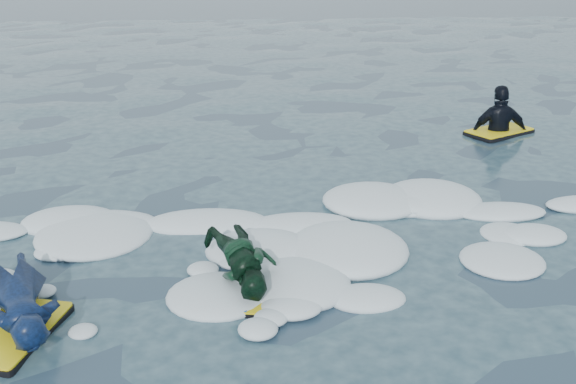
{
  "coord_description": "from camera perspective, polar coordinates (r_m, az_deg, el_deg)",
  "views": [
    {
      "loc": [
        0.46,
        -6.2,
        3.19
      ],
      "look_at": [
        1.03,
        1.6,
        0.32
      ],
      "focal_mm": 45.0,
      "sensor_mm": 36.0,
      "label": 1
    }
  ],
  "objects": [
    {
      "name": "ground",
      "position": [
        6.99,
        -7.54,
        -7.22
      ],
      "size": [
        120.0,
        120.0,
        0.0
      ],
      "primitive_type": "plane",
      "color": "#162736",
      "rests_on": "ground"
    },
    {
      "name": "prone_woman_unit",
      "position": [
        6.58,
        -20.55,
        -8.17
      ],
      "size": [
        1.19,
        1.72,
        0.42
      ],
      "rotation": [
        0.0,
        0.0,
        1.32
      ],
      "color": "black",
      "rests_on": "ground"
    },
    {
      "name": "foam_band",
      "position": [
        7.92,
        -7.16,
        -3.79
      ],
      "size": [
        12.0,
        3.1,
        0.3
      ],
      "primitive_type": null,
      "color": "white",
      "rests_on": "ground"
    },
    {
      "name": "waiting_rider_unit",
      "position": [
        12.39,
        16.3,
        4.33
      ],
      "size": [
        1.27,
        1.09,
        1.66
      ],
      "rotation": [
        0.0,
        0.0,
        0.53
      ],
      "color": "black",
      "rests_on": "ground"
    },
    {
      "name": "prone_child_unit",
      "position": [
        6.77,
        -3.44,
        -5.75
      ],
      "size": [
        0.81,
        1.3,
        0.47
      ],
      "rotation": [
        0.0,
        0.0,
        1.39
      ],
      "color": "black",
      "rests_on": "ground"
    }
  ]
}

